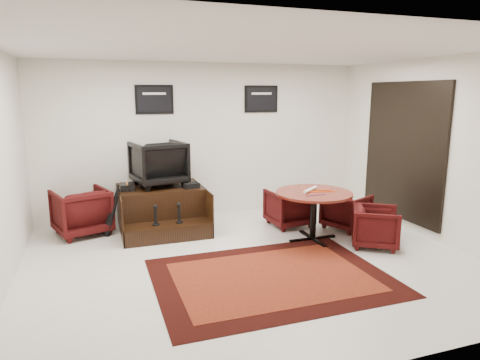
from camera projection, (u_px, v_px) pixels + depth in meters
name	position (u px, v px, depth m)	size (l,w,h in m)	color
ground	(252.00, 261.00, 5.85)	(6.00, 6.00, 0.00)	silver
room_shell	(278.00, 129.00, 5.73)	(6.02, 5.02, 2.81)	silver
area_rug	(271.00, 277.00, 5.34)	(2.87, 2.16, 0.01)	black
shine_podium	(161.00, 209.00, 7.23)	(1.39, 1.43, 0.71)	black
shine_chair	(158.00, 161.00, 7.20)	(0.82, 0.77, 0.84)	black
shoes_pair	(128.00, 187.00, 6.93)	(0.25, 0.30, 0.11)	black
polish_kit	(191.00, 185.00, 7.08)	(0.25, 0.17, 0.09)	black
umbrella_black	(113.00, 212.00, 6.83)	(0.30, 0.11, 0.80)	black
umbrella_hooked	(112.00, 209.00, 6.89)	(0.32, 0.12, 0.85)	black
armchair_side	(81.00, 209.00, 6.91)	(0.80, 0.75, 0.82)	black
meeting_table	(314.00, 198.00, 6.58)	(1.18, 1.18, 0.77)	#4E140B
table_chair_back	(289.00, 206.00, 7.37)	(0.68, 0.64, 0.70)	black
table_chair_window	(346.00, 209.00, 7.22)	(0.65, 0.61, 0.67)	black
table_chair_corner	(376.00, 225.00, 6.37)	(0.65, 0.61, 0.67)	black
paper_roll	(310.00, 190.00, 6.61)	(0.05, 0.05, 0.42)	silver
table_clutter	(318.00, 192.00, 6.56)	(0.57, 0.31, 0.01)	#D3490B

